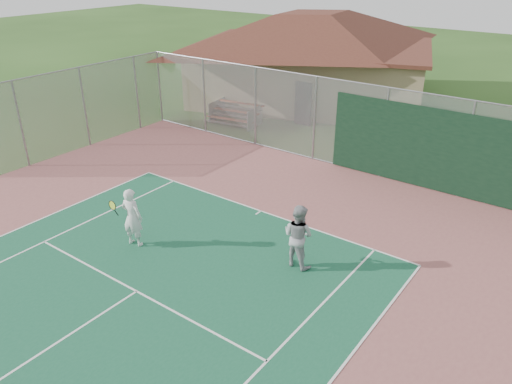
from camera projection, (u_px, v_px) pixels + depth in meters
back_fence at (386, 136)px, 18.68m from camera, size 20.08×0.11×3.53m
side_fence_left at (85, 107)px, 21.85m from camera, size 0.08×9.00×3.50m
clubhouse at (312, 49)px, 28.07m from camera, size 15.79×12.99×5.86m
bleachers at (235, 113)px, 25.31m from camera, size 2.76×1.83×0.97m
player_white_front at (132, 218)px, 14.54m from camera, size 0.98×0.62×1.82m
player_grey_back at (298, 236)px, 13.58m from camera, size 0.94×0.76×1.84m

